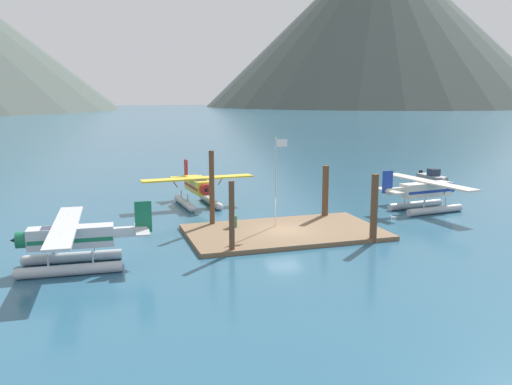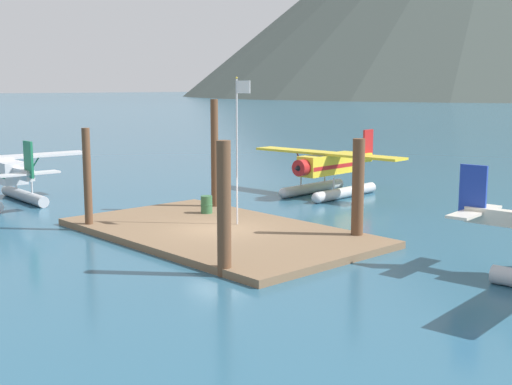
{
  "view_description": "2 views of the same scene",
  "coord_description": "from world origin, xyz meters",
  "px_view_note": "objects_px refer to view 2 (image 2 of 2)",
  "views": [
    {
      "loc": [
        -13.39,
        -35.58,
        9.99
      ],
      "look_at": [
        -1.07,
        3.6,
        2.55
      ],
      "focal_mm": 37.24,
      "sensor_mm": 36.0,
      "label": 1
    },
    {
      "loc": [
        22.71,
        -18.72,
        6.64
      ],
      "look_at": [
        -0.21,
        2.49,
        1.67
      ],
      "focal_mm": 47.04,
      "sensor_mm": 36.0,
      "label": 2
    }
  ],
  "objects_px": {
    "flagpole": "(238,135)",
    "fuel_drum": "(207,204)",
    "seaplane_silver_port_aft": "(1,176)",
    "seaplane_yellow_bow_left": "(329,170)"
  },
  "relations": [
    {
      "from": "seaplane_silver_port_aft",
      "to": "flagpole",
      "type": "bearing_deg",
      "value": 19.27
    },
    {
      "from": "seaplane_yellow_bow_left",
      "to": "flagpole",
      "type": "bearing_deg",
      "value": -69.98
    },
    {
      "from": "fuel_drum",
      "to": "seaplane_yellow_bow_left",
      "type": "relative_size",
      "value": 0.08
    },
    {
      "from": "fuel_drum",
      "to": "seaplane_silver_port_aft",
      "type": "relative_size",
      "value": 0.08
    },
    {
      "from": "seaplane_silver_port_aft",
      "to": "fuel_drum",
      "type": "bearing_deg",
      "value": 26.97
    },
    {
      "from": "flagpole",
      "to": "fuel_drum",
      "type": "height_order",
      "value": "flagpole"
    },
    {
      "from": "seaplane_silver_port_aft",
      "to": "seaplane_yellow_bow_left",
      "type": "bearing_deg",
      "value": 56.16
    },
    {
      "from": "flagpole",
      "to": "fuel_drum",
      "type": "distance_m",
      "value": 4.97
    },
    {
      "from": "seaplane_silver_port_aft",
      "to": "seaplane_yellow_bow_left",
      "type": "height_order",
      "value": "same"
    },
    {
      "from": "fuel_drum",
      "to": "flagpole",
      "type": "bearing_deg",
      "value": -11.88
    }
  ]
}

